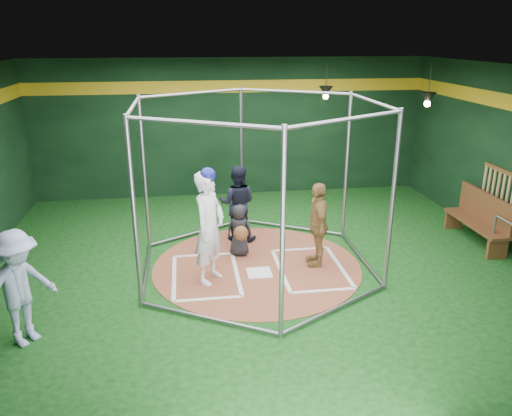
{
  "coord_description": "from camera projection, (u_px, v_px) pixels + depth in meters",
  "views": [
    {
      "loc": [
        -1.21,
        -8.21,
        4.03
      ],
      "look_at": [
        0.0,
        0.1,
        1.1
      ],
      "focal_mm": 35.0,
      "sensor_mm": 36.0,
      "label": 1
    }
  ],
  "objects": [
    {
      "name": "batting_cage",
      "position": [
        257.0,
        188.0,
        8.67
      ],
      "size": [
        4.05,
        4.67,
        3.0
      ],
      "color": "gray",
      "rests_on": "ground"
    },
    {
      "name": "steel_railing",
      "position": [
        509.0,
        237.0,
        9.05
      ],
      "size": [
        0.05,
        0.96,
        0.82
      ],
      "color": "gray",
      "rests_on": "ground"
    },
    {
      "name": "catcher_figure",
      "position": [
        240.0,
        230.0,
        9.44
      ],
      "size": [
        0.57,
        0.62,
        1.0
      ],
      "color": "black",
      "rests_on": "clay_disc"
    },
    {
      "name": "batter_box_right",
      "position": [
        310.0,
        268.0,
        9.05
      ],
      "size": [
        1.17,
        1.77,
        0.01
      ],
      "color": "white",
      "rests_on": "clay_disc"
    },
    {
      "name": "dugout_bench",
      "position": [
        480.0,
        218.0,
        10.06
      ],
      "size": [
        0.42,
        1.79,
        1.04
      ],
      "color": "brown",
      "rests_on": "ground"
    },
    {
      "name": "pendant_lamp_near",
      "position": [
        326.0,
        91.0,
        11.92
      ],
      "size": [
        0.34,
        0.34,
        0.9
      ],
      "color": "black",
      "rests_on": "room_shell"
    },
    {
      "name": "umpire",
      "position": [
        237.0,
        203.0,
        10.09
      ],
      "size": [
        0.9,
        0.78,
        1.57
      ],
      "primitive_type": "imported",
      "rotation": [
        0.0,
        0.0,
        2.86
      ],
      "color": "black",
      "rests_on": "clay_disc"
    },
    {
      "name": "bat_rack",
      "position": [
        500.0,
        194.0,
        9.86
      ],
      "size": [
        0.07,
        1.25,
        0.98
      ],
      "color": "brown",
      "rests_on": "room_shell"
    },
    {
      "name": "batter_figure",
      "position": [
        209.0,
        226.0,
        8.3
      ],
      "size": [
        0.77,
        0.84,
        2.0
      ],
      "color": "white",
      "rests_on": "clay_disc"
    },
    {
      "name": "clay_disc",
      "position": [
        257.0,
        266.0,
        9.16
      ],
      "size": [
        3.8,
        3.8,
        0.01
      ],
      "primitive_type": "cylinder",
      "color": "brown",
      "rests_on": "ground"
    },
    {
      "name": "visitor_leopard",
      "position": [
        318.0,
        224.0,
        8.99
      ],
      "size": [
        0.47,
        0.95,
        1.56
      ],
      "primitive_type": "imported",
      "rotation": [
        0.0,
        0.0,
        -1.67
      ],
      "color": "tan",
      "rests_on": "clay_disc"
    },
    {
      "name": "home_plate",
      "position": [
        259.0,
        273.0,
        8.87
      ],
      "size": [
        0.43,
        0.43,
        0.01
      ],
      "primitive_type": "cube",
      "color": "white",
      "rests_on": "clay_disc"
    },
    {
      "name": "batter_box_left",
      "position": [
        206.0,
        275.0,
        8.79
      ],
      "size": [
        1.17,
        1.77,
        0.01
      ],
      "color": "white",
      "rests_on": "clay_disc"
    },
    {
      "name": "pendant_lamp_far",
      "position": [
        428.0,
        98.0,
        10.67
      ],
      "size": [
        0.34,
        0.34,
        0.9
      ],
      "color": "black",
      "rests_on": "room_shell"
    },
    {
      "name": "bystander_blue",
      "position": [
        19.0,
        288.0,
        6.65
      ],
      "size": [
        1.14,
        1.22,
        1.65
      ],
      "primitive_type": "imported",
      "rotation": [
        0.0,
        0.0,
        0.91
      ],
      "color": "#A1B0D5",
      "rests_on": "ground"
    },
    {
      "name": "room_shell",
      "position": [
        257.0,
        174.0,
        8.59
      ],
      "size": [
        10.1,
        9.1,
        3.53
      ],
      "color": "#0C350D",
      "rests_on": "ground"
    }
  ]
}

